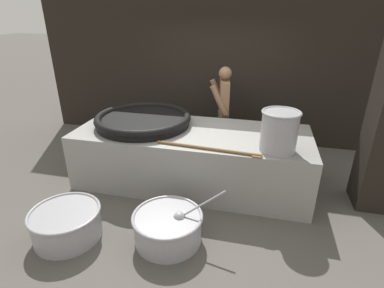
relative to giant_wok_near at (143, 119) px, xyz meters
The scene contains 9 objects.
ground_plane 1.28m from the giant_wok_near, ahead, with size 60.00×60.00×0.00m, color #56514C.
back_wall 2.23m from the giant_wok_near, 66.81° to the left, with size 7.51×0.24×3.40m, color black.
hearth_platform 0.99m from the giant_wok_near, ahead, with size 3.59×1.43×0.88m.
giant_wok_near is the anchor object (origin of this frame).
stock_pot 2.16m from the giant_wok_near, 13.61° to the right, with size 0.50×0.50×0.55m.
stirring_paddle 1.44m from the giant_wok_near, 29.42° to the right, with size 1.43×0.18×0.04m.
cook 1.58m from the giant_wok_near, 43.58° to the left, with size 0.44×0.65×1.67m.
prep_bowl_vegetables 1.92m from the giant_wok_near, 60.02° to the right, with size 1.09×0.85×0.71m.
prep_bowl_meat 1.95m from the giant_wok_near, 101.04° to the right, with size 0.85×0.85×0.38m.
Camera 1 is at (1.01, -4.17, 2.57)m, focal length 28.00 mm.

